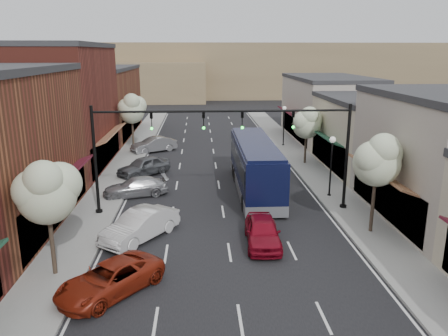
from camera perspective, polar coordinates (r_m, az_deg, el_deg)
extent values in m
plane|color=black|center=(21.46, 1.10, -13.27)|extent=(160.00, 160.00, 0.00)
cube|color=gray|center=(39.29, -13.34, -0.31)|extent=(2.80, 73.00, 0.15)
cube|color=gray|center=(39.93, 11.13, 0.06)|extent=(2.80, 73.00, 0.15)
cube|color=gray|center=(39.07, -11.32, -0.28)|extent=(0.25, 73.00, 0.17)
cube|color=gray|center=(39.60, 9.17, 0.03)|extent=(0.25, 73.00, 0.17)
cube|color=black|center=(27.64, -21.34, -4.12)|extent=(0.60, 11.90, 2.60)
cube|color=#50121F|center=(26.98, -20.02, -1.12)|extent=(1.07, 9.80, 0.49)
cube|color=maroon|center=(41.19, -21.59, 7.09)|extent=(9.00, 14.00, 10.50)
cube|color=#2D2D30|center=(40.90, -22.34, 14.66)|extent=(9.20, 14.10, 0.40)
cube|color=black|center=(40.69, -15.48, 2.28)|extent=(0.60, 11.90, 2.60)
cube|color=#946343|center=(40.24, -14.51, 4.39)|extent=(1.07, 9.80, 0.49)
cube|color=brown|center=(56.65, -16.55, 8.12)|extent=(9.00, 18.00, 8.00)
cube|color=#2D2D30|center=(56.35, -16.87, 12.35)|extent=(9.20, 18.10, 0.40)
cube|color=black|center=(56.17, -12.18, 5.87)|extent=(0.60, 15.30, 2.60)
cube|color=#1A422E|center=(55.84, -11.44, 7.41)|extent=(1.07, 12.60, 0.49)
cube|color=black|center=(28.72, 20.70, -3.36)|extent=(0.60, 10.20, 2.60)
cube|color=#946343|center=(28.00, 19.48, -0.50)|extent=(1.07, 8.40, 0.49)
cube|color=#C0B499|center=(40.53, 18.94, 3.99)|extent=(8.00, 12.00, 6.00)
cube|color=#2D2D30|center=(40.09, 19.33, 8.48)|extent=(8.20, 12.10, 0.40)
cube|color=black|center=(39.56, 13.80, 2.04)|extent=(0.60, 10.20, 2.60)
cube|color=#1A422E|center=(39.04, 12.81, 4.18)|extent=(1.07, 8.40, 0.49)
cube|color=#A79B8F|center=(53.51, 13.41, 7.42)|extent=(8.00, 16.00, 7.00)
cube|color=#2D2D30|center=(53.18, 13.65, 11.37)|extent=(8.20, 16.10, 0.40)
cube|color=black|center=(52.85, 9.42, 5.45)|extent=(0.60, 13.60, 2.60)
cube|color=#50121F|center=(52.46, 8.63, 7.07)|extent=(1.07, 11.20, 0.49)
cube|color=#7A6647|center=(108.93, -2.62, 12.76)|extent=(120.00, 30.00, 12.00)
cube|color=#7A6647|center=(99.84, -17.27, 10.77)|extent=(50.00, 20.00, 8.00)
cylinder|color=black|center=(30.18, 15.27, -4.94)|extent=(0.44, 0.44, 0.30)
cylinder|color=black|center=(29.24, 15.72, 1.25)|extent=(0.20, 0.20, 7.00)
cylinder|color=black|center=(27.63, 8.24, 7.43)|extent=(8.00, 0.14, 0.14)
imported|color=black|center=(27.80, 9.01, 6.19)|extent=(0.18, 0.46, 1.10)
sphere|color=#19E533|center=(27.75, 9.02, 5.30)|extent=(0.18, 0.18, 0.18)
imported|color=black|center=(27.30, 2.39, 6.20)|extent=(0.18, 0.46, 1.10)
sphere|color=#19E533|center=(27.25, 2.41, 5.29)|extent=(0.18, 0.18, 0.18)
cylinder|color=black|center=(29.37, -15.99, -5.55)|extent=(0.44, 0.44, 0.30)
cylinder|color=black|center=(28.41, -16.47, 0.80)|extent=(0.20, 0.20, 7.00)
cylinder|color=black|center=(27.19, -8.65, 7.29)|extent=(8.00, 0.14, 0.14)
imported|color=black|center=(27.32, -9.45, 6.02)|extent=(0.18, 0.46, 1.10)
sphere|color=#19E533|center=(27.27, -9.43, 5.11)|extent=(0.18, 0.18, 0.18)
imported|color=black|center=(27.16, -2.68, 6.16)|extent=(0.18, 0.46, 1.10)
sphere|color=#19E533|center=(27.11, -2.67, 5.24)|extent=(0.18, 0.18, 0.18)
cylinder|color=#47382B|center=(26.21, 18.87, -4.33)|extent=(0.20, 0.20, 3.71)
sphere|color=beige|center=(25.57, 19.31, 0.59)|extent=(2.60, 2.60, 2.60)
sphere|color=beige|center=(25.93, 20.17, 1.76)|extent=(2.00, 2.00, 2.00)
sphere|color=beige|center=(25.07, 18.79, 1.18)|extent=(1.90, 1.90, 1.90)
sphere|color=beige|center=(24.96, 20.13, 2.37)|extent=(1.70, 1.70, 1.70)
cylinder|color=#47382B|center=(40.95, 10.59, 2.74)|extent=(0.20, 0.20, 3.33)
sphere|color=beige|center=(40.57, 10.73, 5.61)|extent=(2.60, 2.60, 2.60)
sphere|color=beige|center=(40.92, 11.34, 6.25)|extent=(2.00, 2.00, 2.00)
sphere|color=beige|center=(40.14, 10.30, 5.99)|extent=(1.90, 1.90, 1.90)
sphere|color=beige|center=(39.99, 11.10, 6.67)|extent=(1.70, 1.70, 1.70)
cylinder|color=#47382B|center=(21.72, -21.56, -8.88)|extent=(0.20, 0.20, 3.52)
sphere|color=beige|center=(20.97, -22.13, -3.35)|extent=(2.60, 2.60, 2.60)
sphere|color=beige|center=(20.96, -20.70, -1.96)|extent=(2.00, 2.00, 2.00)
sphere|color=beige|center=(20.74, -23.52, -2.74)|extent=(1.90, 1.90, 1.90)
sphere|color=beige|center=(20.24, -22.54, -1.42)|extent=(1.70, 1.70, 1.70)
cylinder|color=#47382B|center=(46.10, -11.81, 4.36)|extent=(0.20, 0.20, 3.84)
sphere|color=beige|center=(45.73, -11.97, 7.31)|extent=(2.60, 2.60, 2.60)
sphere|color=beige|center=(45.89, -11.32, 7.98)|extent=(2.00, 2.00, 2.00)
sphere|color=beige|center=(45.45, -12.55, 7.70)|extent=(1.90, 1.90, 1.90)
sphere|color=beige|center=(45.11, -12.00, 8.44)|extent=(1.70, 1.70, 1.70)
cylinder|color=black|center=(32.38, 13.55, -3.55)|extent=(0.28, 0.28, 0.20)
cylinder|color=black|center=(31.85, 13.76, -0.31)|extent=(0.12, 0.12, 4.00)
sphere|color=white|center=(31.35, 14.01, 3.61)|extent=(0.44, 0.44, 0.44)
cylinder|color=black|center=(48.81, 7.72, 2.94)|extent=(0.28, 0.28, 0.20)
cylinder|color=black|center=(48.45, 7.80, 5.14)|extent=(0.12, 0.12, 4.00)
sphere|color=white|center=(48.13, 7.90, 7.74)|extent=(0.44, 0.44, 0.44)
cube|color=black|center=(32.53, 4.07, 0.47)|extent=(2.72, 12.41, 3.17)
cube|color=#595B60|center=(32.93, 4.02, -1.99)|extent=(2.74, 12.43, 0.72)
cube|color=black|center=(32.42, 4.08, 1.24)|extent=(2.77, 11.42, 1.14)
cube|color=black|center=(32.16, 4.12, 3.29)|extent=(2.50, 11.91, 0.26)
cube|color=black|center=(26.49, 5.75, -1.48)|extent=(2.15, 0.09, 1.24)
cylinder|color=black|center=(28.71, 2.67, -4.62)|extent=(0.33, 1.08, 1.07)
cylinder|color=black|center=(29.05, 7.48, -4.50)|extent=(0.33, 1.08, 1.07)
cylinder|color=black|center=(36.57, 1.37, -0.28)|extent=(0.33, 1.08, 1.07)
cylinder|color=black|center=(36.84, 5.15, -0.23)|extent=(0.33, 1.08, 1.07)
cylinder|color=black|center=(35.18, 1.55, -0.90)|extent=(0.33, 1.08, 1.07)
cylinder|color=black|center=(35.46, 5.48, -0.84)|extent=(0.33, 1.08, 1.07)
imported|color=maroon|center=(23.88, 5.05, -8.26)|extent=(1.99, 4.54, 1.52)
imported|color=maroon|center=(19.99, -14.65, -13.84)|extent=(4.89, 5.18, 1.36)
imported|color=silver|center=(24.89, -10.87, -7.34)|extent=(4.32, 5.03, 1.64)
imported|color=#A3A4A9|center=(32.24, -11.47, -2.44)|extent=(4.97, 3.01, 1.35)
imported|color=#505357|center=(37.43, -10.45, 0.24)|extent=(4.71, 4.59, 1.60)
imported|color=gray|center=(46.09, -9.14, 3.04)|extent=(4.88, 3.87, 1.55)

